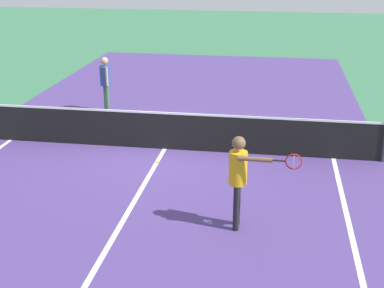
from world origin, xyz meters
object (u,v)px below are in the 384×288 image
at_px(net, 164,130).
at_px(player_far, 105,79).
at_px(player_near, 240,172).
at_px(tennis_ball_near_net, 158,161).

relative_size(net, player_far, 6.29).
xyz_separation_m(net, player_far, (-2.39, 2.86, 0.54)).
relative_size(player_near, player_far, 1.03).
height_order(net, player_far, player_far).
xyz_separation_m(player_near, tennis_ball_near_net, (-2.09, 2.76, -1.05)).
distance_m(net, player_near, 4.28).
bearing_deg(player_near, player_far, 124.58).
distance_m(player_far, tennis_ball_near_net, 4.60).
height_order(player_near, tennis_ball_near_net, player_near).
xyz_separation_m(net, tennis_ball_near_net, (0.03, -0.91, -0.46)).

